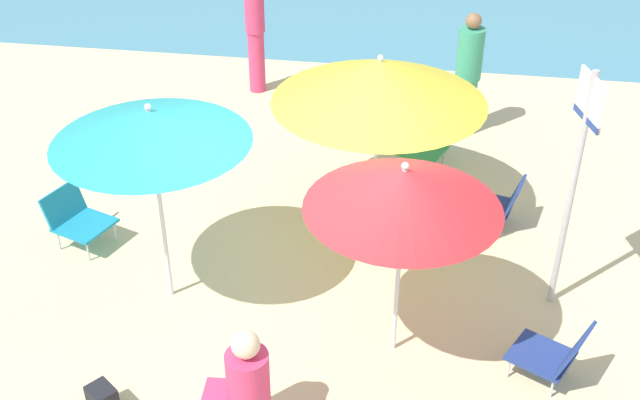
% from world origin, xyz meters
% --- Properties ---
extents(ground_plane, '(40.00, 40.00, 0.00)m').
position_xyz_m(ground_plane, '(0.00, 0.00, 0.00)').
color(ground_plane, beige).
extents(umbrella_yellow, '(2.18, 2.18, 1.92)m').
position_xyz_m(umbrella_yellow, '(0.42, 1.39, 1.64)').
color(umbrella_yellow, silver).
rests_on(umbrella_yellow, ground_plane).
extents(umbrella_red, '(1.58, 1.58, 1.89)m').
position_xyz_m(umbrella_red, '(0.80, -0.61, 1.65)').
color(umbrella_red, silver).
rests_on(umbrella_red, ground_plane).
extents(umbrella_teal, '(1.72, 1.72, 2.02)m').
position_xyz_m(umbrella_teal, '(-1.37, -0.20, 1.81)').
color(umbrella_teal, silver).
rests_on(umbrella_teal, ground_plane).
extents(beach_chair_a, '(0.71, 0.66, 0.61)m').
position_xyz_m(beach_chair_a, '(2.13, -0.80, 0.31)').
color(beach_chair_a, navy).
rests_on(beach_chair_a, ground_plane).
extents(beach_chair_b, '(0.72, 0.67, 0.59)m').
position_xyz_m(beach_chair_b, '(-2.59, 0.47, 0.31)').
color(beach_chair_b, teal).
rests_on(beach_chair_b, ground_plane).
extents(beach_chair_c, '(0.72, 0.75, 0.66)m').
position_xyz_m(beach_chair_c, '(0.90, 2.68, 0.35)').
color(beach_chair_c, '#33934C').
rests_on(beach_chair_c, ground_plane).
extents(beach_chair_d, '(0.63, 0.57, 0.57)m').
position_xyz_m(beach_chair_d, '(1.76, 1.49, 0.29)').
color(beach_chair_d, navy).
rests_on(beach_chair_d, ground_plane).
extents(person_a, '(0.57, 0.36, 0.97)m').
position_xyz_m(person_a, '(-0.29, -1.68, 0.50)').
color(person_a, '#DB3866').
rests_on(person_a, ground_plane).
extents(person_b, '(0.27, 0.27, 1.76)m').
position_xyz_m(person_b, '(-1.59, 4.48, 0.90)').
color(person_b, '#DB3866').
rests_on(person_b, ground_plane).
extents(person_c, '(0.32, 0.32, 1.62)m').
position_xyz_m(person_c, '(1.36, 3.62, 0.81)').
color(person_c, '#389970').
rests_on(person_c, ground_plane).
extents(warning_sign, '(0.16, 0.47, 2.36)m').
position_xyz_m(warning_sign, '(2.22, 0.28, 1.53)').
color(warning_sign, '#ADADB2').
rests_on(warning_sign, ground_plane).
extents(beach_bag, '(0.29, 0.28, 0.26)m').
position_xyz_m(beach_bag, '(-1.44, -1.72, 0.13)').
color(beach_bag, black).
rests_on(beach_bag, ground_plane).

